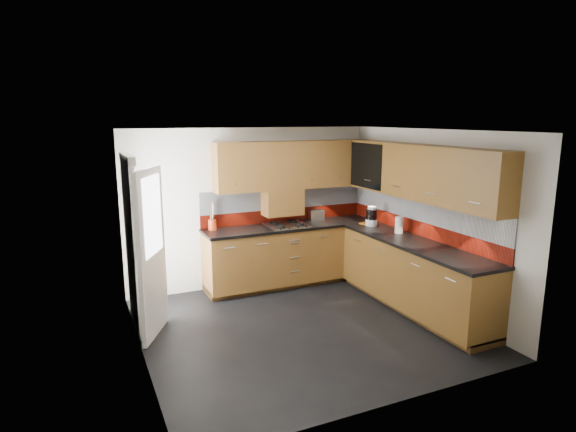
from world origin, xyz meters
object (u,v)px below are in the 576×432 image
gas_hob (287,225)px  utensil_pot (212,223)px  food_processor (371,217)px  toaster (316,215)px

gas_hob → utensil_pot: bearing=168.9°
utensil_pot → food_processor: 2.38m
food_processor → toaster: bearing=129.5°
toaster → food_processor: 0.90m
toaster → food_processor: (0.57, -0.70, 0.05)m
utensil_pot → gas_hob: bearing=-11.1°
toaster → food_processor: food_processor is taller
toaster → food_processor: size_ratio=0.84×
gas_hob → toaster: bearing=16.7°
gas_hob → toaster: 0.62m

